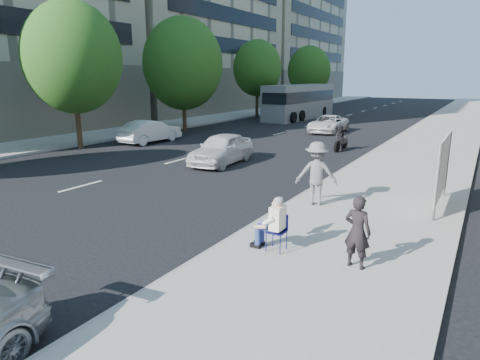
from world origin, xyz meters
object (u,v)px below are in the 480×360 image
Objects in this scene: jogger at (316,173)px; white_sedan_mid at (150,131)px; pedestrian_woman at (357,232)px; seated_protester at (273,220)px; white_sedan_near at (221,149)px; white_sedan_far at (328,124)px; protest_banner at (443,168)px; motorcycle at (341,140)px; bus at (300,102)px.

jogger reaches higher than white_sedan_mid.
pedestrian_woman is (2.38, -3.96, -0.21)m from jogger.
white_sedan_near is (-6.90, 8.56, -0.14)m from seated_protester.
pedestrian_woman is at bearing -70.71° from white_sedan_far.
white_sedan_mid is at bearing 159.90° from protest_banner.
pedestrian_woman is 23.99m from white_sedan_far.
jogger is at bearing -73.26° from white_sedan_far.
bus is at bearing 125.49° from motorcycle.
protest_banner reaches higher than white_sedan_mid.
pedestrian_woman is 12.31m from white_sedan_near.
white_sedan_mid is at bearing -128.76° from white_sedan_far.
white_sedan_near is at bearing 128.85° from seated_protester.
bus reaches higher than seated_protester.
protest_banner reaches higher than white_sedan_near.
pedestrian_woman reaches higher than white_sedan_mid.
white_sedan_near is 0.36× the size of bus.
white_sedan_far is (-5.90, 18.55, -0.52)m from jogger.
bus is (-14.44, 31.94, 0.69)m from pedestrian_woman.
white_sedan_near is at bearing -35.98° from pedestrian_woman.
white_sedan_near is at bearing 159.06° from white_sedan_mid.
seated_protester is 0.11× the size of bus.
protest_banner is at bearing -20.84° from white_sedan_near.
white_sedan_far is at bearing -55.23° from bus.
white_sedan_near reaches higher than motorcycle.
bus is at bearing 122.26° from white_sedan_far.
white_sedan_near reaches higher than seated_protester.
jogger is 16.21m from white_sedan_mid.
protest_banner is at bearing 163.56° from white_sedan_mid.
seated_protester is at bearing 143.93° from white_sedan_mid.
seated_protester is 11.00m from white_sedan_near.
white_sedan_mid is (-14.06, 8.06, -0.44)m from jogger.
seated_protester is at bearing 74.56° from jogger.
white_sedan_mid reaches higher than white_sedan_far.
motorcycle is at bearing -63.60° from pedestrian_woman.
pedestrian_woman is 0.13× the size of bus.
motorcycle is (-6.08, 9.47, -0.76)m from protest_banner.
bus is at bearing -57.67° from pedestrian_woman.
white_sedan_near is 13.98m from white_sedan_far.
white_sedan_mid is 0.36× the size of bus.
protest_banner reaches higher than pedestrian_woman.
pedestrian_woman is 0.52× the size of protest_banner.
seated_protester is 0.82× the size of pedestrian_woman.
protest_banner is 0.25× the size of bus.
white_sedan_near is 24.06m from bus.
protest_banner is 10.37m from white_sedan_near.
jogger is at bearing 96.01° from seated_protester.
white_sedan_near is at bearing -114.13° from motorcycle.
pedestrian_woman is at bearing 147.49° from white_sedan_mid.
white_sedan_far is 0.38× the size of bus.
jogger is 0.17× the size of bus.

